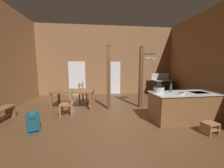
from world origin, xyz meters
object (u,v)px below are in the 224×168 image
Objects in this scene: backpack at (33,121)px; stockpot_on_counter at (159,90)px; kitchen_island at (184,107)px; step_stool at (210,127)px; ladderback_chair_near_window at (68,103)px; bottle_tall_on_counter at (171,88)px; stove_range at (162,87)px; ladderback_chair_by_post at (84,93)px; mixing_bowl_on_counter at (181,94)px; dining_table at (73,92)px.

stockpot_on_counter reaches higher than backpack.
kitchen_island is 5.32× the size of step_stool.
step_stool is 4.30m from ladderback_chair_near_window.
kitchen_island is at bearing -6.79° from stockpot_on_counter.
bottle_tall_on_counter reaches higher than stockpot_on_counter.
stove_range is 4.30× the size of bottle_tall_on_counter.
bottle_tall_on_counter is (-1.55, -3.42, 0.55)m from stove_range.
stove_range is 4.72m from ladderback_chair_by_post.
backpack is (-1.04, -2.94, -0.14)m from ladderback_chair_by_post.
backpack is 3.69× the size of mixing_bowl_on_counter.
backpack reaches higher than step_stool.
stove_range is at bearing 76.62° from step_stool.
dining_table is 3.44m from stockpot_on_counter.
backpack is at bearing -174.63° from stockpot_on_counter.
bottle_tall_on_counter reaches higher than kitchen_island.
stockpot_on_counter is (-0.84, 0.10, 0.55)m from kitchen_island.
stove_range is at bearing 28.96° from ladderback_chair_near_window.
mixing_bowl_on_counter is at bearing -110.89° from stove_range.
kitchen_island reaches higher than dining_table.
bottle_tall_on_counter is at bearing -38.99° from ladderback_chair_by_post.
dining_table is 11.09× the size of mixing_bowl_on_counter.
backpack is at bearing -173.86° from bottle_tall_on_counter.
ladderback_chair_near_window is at bearing 167.49° from kitchen_island.
ladderback_chair_near_window is (-5.00, -2.77, -0.03)m from stove_range.
bottle_tall_on_counter is (3.08, -2.49, 0.58)m from ladderback_chair_by_post.
step_stool is 1.46m from bottle_tall_on_counter.
step_stool is 2.54× the size of mixing_bowl_on_counter.
stove_range reaches higher than dining_table.
backpack is 4.20m from bottle_tall_on_counter.
ladderback_chair_by_post is (0.33, 0.88, -0.20)m from dining_table.
kitchen_island is 0.72m from bottle_tall_on_counter.
ladderback_chair_near_window reaches higher than step_stool.
step_stool is 1.34× the size of bottle_tall_on_counter.
stockpot_on_counter is at bearing -119.71° from stove_range.
dining_table is (-3.90, 2.69, 0.47)m from step_stool.
dining_table is (-3.80, 1.81, 0.20)m from kitchen_island.
stove_range is 1.39× the size of ladderback_chair_near_window.
backpack is at bearing -109.45° from ladderback_chair_by_post.
kitchen_island is 4.39m from ladderback_chair_by_post.
dining_table is at bearing 154.77° from bottle_tall_on_counter.
ladderback_chair_near_window and ladderback_chair_by_post have the same top height.
stockpot_on_counter reaches higher than ladderback_chair_by_post.
ladderback_chair_near_window is 3.72m from mixing_bowl_on_counter.
step_stool is at bearing -45.11° from ladderback_chair_by_post.
ladderback_chair_by_post is 5.88× the size of mixing_bowl_on_counter.
step_stool is 0.43× the size of ladderback_chair_by_post.
step_stool is at bearing -57.94° from mixing_bowl_on_counter.
backpack is at bearing -145.75° from stove_range.
stockpot_on_counter is at bearing 147.43° from mixing_bowl_on_counter.
kitchen_island is at bearing -27.23° from bottle_tall_on_counter.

